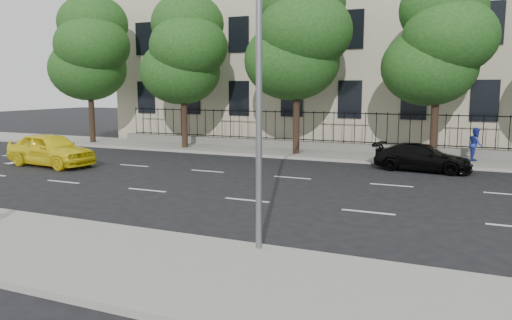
{
  "coord_description": "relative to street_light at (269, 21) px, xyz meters",
  "views": [
    {
      "loc": [
        6.76,
        -12.17,
        3.72
      ],
      "look_at": [
        0.11,
        3.0,
        1.28
      ],
      "focal_mm": 35.0,
      "sensor_mm": 36.0,
      "label": 1
    }
  ],
  "objects": [
    {
      "name": "ground",
      "position": [
        -2.5,
        1.77,
        -5.15
      ],
      "size": [
        120.0,
        120.0,
        0.0
      ],
      "primitive_type": "plane",
      "color": "black",
      "rests_on": "ground"
    },
    {
      "name": "near_sidewalk",
      "position": [
        -2.5,
        -2.23,
        -5.07
      ],
      "size": [
        60.0,
        4.0,
        0.15
      ],
      "primitive_type": "cube",
      "color": "gray",
      "rests_on": "ground"
    },
    {
      "name": "far_sidewalk",
      "position": [
        -2.5,
        15.77,
        -5.07
      ],
      "size": [
        60.0,
        4.0,
        0.15
      ],
      "primitive_type": "cube",
      "color": "gray",
      "rests_on": "ground"
    },
    {
      "name": "lane_markings",
      "position": [
        -2.5,
        6.52,
        -5.14
      ],
      "size": [
        49.6,
        4.62,
        0.01
      ],
      "primitive_type": null,
      "color": "silver",
      "rests_on": "ground"
    },
    {
      "name": "crosswalk",
      "position": [
        -16.5,
        6.37,
        -5.14
      ],
      "size": [
        0.5,
        12.1,
        0.01
      ],
      "primitive_type": null,
      "color": "silver",
      "rests_on": "ground"
    },
    {
      "name": "masonry_building",
      "position": [
        -2.5,
        24.72,
        3.87
      ],
      "size": [
        34.6,
        12.11,
        18.5
      ],
      "color": "beige",
      "rests_on": "ground"
    },
    {
      "name": "iron_fence",
      "position": [
        -2.5,
        17.47,
        -4.5
      ],
      "size": [
        30.0,
        0.5,
        2.2
      ],
      "color": "slate",
      "rests_on": "far_sidewalk"
    },
    {
      "name": "street_light",
      "position": [
        0.0,
        0.0,
        0.0
      ],
      "size": [
        0.25,
        3.32,
        8.05
      ],
      "color": "slate",
      "rests_on": "near_sidewalk"
    },
    {
      "name": "tree_a",
      "position": [
        -18.46,
        15.13,
        0.98
      ],
      "size": [
        5.71,
        5.31,
        9.39
      ],
      "color": "#382619",
      "rests_on": "far_sidewalk"
    },
    {
      "name": "tree_b",
      "position": [
        -11.46,
        15.13,
        0.69
      ],
      "size": [
        5.53,
        5.12,
        8.97
      ],
      "color": "#382619",
      "rests_on": "far_sidewalk"
    },
    {
      "name": "tree_c",
      "position": [
        -4.46,
        15.13,
        1.26
      ],
      "size": [
        5.89,
        5.5,
        9.8
      ],
      "color": "#382619",
      "rests_on": "far_sidewalk"
    },
    {
      "name": "tree_d",
      "position": [
        2.54,
        15.13,
        0.69
      ],
      "size": [
        5.34,
        4.94,
        8.84
      ],
      "color": "#382619",
      "rests_on": "far_sidewalk"
    },
    {
      "name": "yellow_taxi",
      "position": [
        -14.02,
        7.1,
        -4.36
      ],
      "size": [
        4.82,
        2.34,
        1.58
      ],
      "primitive_type": "imported",
      "rotation": [
        0.0,
        0.0,
        1.47
      ],
      "color": "yellow",
      "rests_on": "ground"
    },
    {
      "name": "black_sedan",
      "position": [
        2.23,
        12.67,
        -4.54
      ],
      "size": [
        4.36,
        2.13,
        1.22
      ],
      "primitive_type": "imported",
      "rotation": [
        0.0,
        0.0,
        1.47
      ],
      "color": "black",
      "rests_on": "ground"
    },
    {
      "name": "pedestrian_far",
      "position": [
        4.39,
        15.97,
        -4.19
      ],
      "size": [
        0.66,
        0.82,
        1.62
      ],
      "primitive_type": "imported",
      "rotation": [
        0.0,
        0.0,
        1.63
      ],
      "color": "#233096",
      "rests_on": "far_sidewalk"
    }
  ]
}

